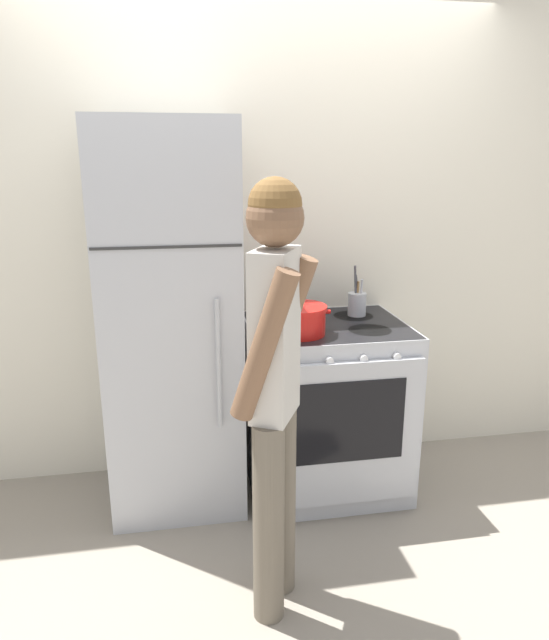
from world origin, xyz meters
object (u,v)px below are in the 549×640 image
Objects in this scene: dutch_oven_pot at (298,320)px; refrigerator at (172,323)px; person at (275,381)px; stove_range at (326,407)px; tea_kettle at (290,306)px; utensil_jar at (357,303)px.

refrigerator is at bearing 164.91° from dutch_oven_pot.
person is (-0.24, -0.68, -0.03)m from dutch_oven_pot.
stove_range is 0.56m from tea_kettle.
refrigerator is at bearing 50.51° from person.
person is (-0.42, -0.79, 0.49)m from stove_range.
tea_kettle is (0.01, 0.27, -0.00)m from dutch_oven_pot.
tea_kettle is (-0.17, 0.16, 0.51)m from stove_range.
dutch_oven_pot is at bearing 8.04° from person.
refrigerator reaches higher than tea_kettle.
stove_range is (0.78, -0.06, -0.49)m from refrigerator.
dutch_oven_pot is 0.27m from tea_kettle.
person is at bearing -118.06° from stove_range.
dutch_oven_pot reaches higher than stove_range.
tea_kettle is at bearing 86.97° from dutch_oven_pot.
refrigerator reaches higher than utensil_jar.
refrigerator is at bearing 175.96° from stove_range.
refrigerator is 0.92m from person.
refrigerator is 0.62m from tea_kettle.
tea_kettle is 0.13× the size of person.
tea_kettle is at bearing 12.40° from person.
tea_kettle is at bearing -178.91° from utensil_jar.
dutch_oven_pot is at bearing -15.09° from refrigerator.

